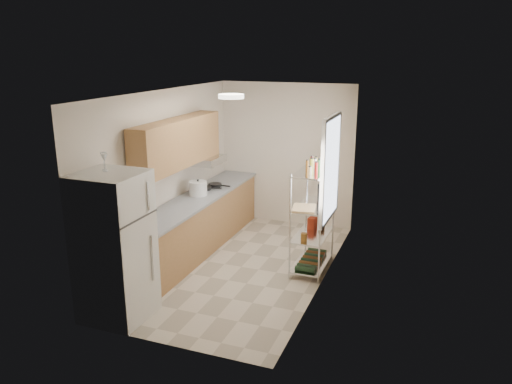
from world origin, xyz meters
TOP-DOWN VIEW (x-y plane):
  - room at (0.00, 0.00)m, footprint 2.52×4.42m
  - counter_run at (-0.92, 0.44)m, footprint 0.63×3.51m
  - upper_cabinets at (-1.05, 0.10)m, footprint 0.33×2.20m
  - range_hood at (-1.00, 0.90)m, footprint 0.50×0.60m
  - window at (1.23, 0.35)m, footprint 0.06×1.00m
  - bakers_rack at (1.00, 0.30)m, footprint 0.45×0.90m
  - ceiling_dome at (0.00, -0.30)m, footprint 0.34×0.34m
  - refrigerator at (-0.87, -1.84)m, footprint 0.75×0.75m
  - wine_glass_a at (-0.95, -1.78)m, footprint 0.07×0.07m
  - wine_glass_b at (-1.00, -1.74)m, footprint 0.07×0.07m
  - rice_cooker at (-0.94, 0.48)m, footprint 0.29×0.29m
  - frying_pan_large at (-1.02, 0.82)m, footprint 0.35×0.35m
  - frying_pan_small at (-0.92, 1.07)m, footprint 0.23×0.23m
  - cutting_board at (0.94, 0.04)m, footprint 0.38×0.45m
  - espresso_machine at (1.14, 0.53)m, footprint 0.21×0.28m
  - storage_bag at (0.94, 0.54)m, footprint 0.12×0.16m

SIDE VIEW (x-z plane):
  - counter_run at x=-0.92m, z-range 0.00..0.90m
  - storage_bag at x=0.94m, z-range 0.56..0.73m
  - refrigerator at x=-0.87m, z-range 0.00..1.81m
  - frying_pan_small at x=-0.92m, z-range 0.90..0.95m
  - frying_pan_large at x=-1.02m, z-range 0.90..0.95m
  - rice_cooker at x=-0.94m, z-range 0.90..1.13m
  - cutting_board at x=0.94m, z-range 1.01..1.04m
  - bakers_rack at x=1.00m, z-range 0.24..1.97m
  - espresso_machine at x=1.14m, z-range 1.01..1.31m
  - room at x=0.00m, z-range -0.01..2.61m
  - range_hood at x=-1.00m, z-range 1.33..1.45m
  - window at x=1.23m, z-range 0.82..2.28m
  - upper_cabinets at x=-1.05m, z-range 1.45..2.17m
  - wine_glass_a at x=-0.95m, z-range 1.81..2.02m
  - wine_glass_b at x=-1.00m, z-range 1.81..2.02m
  - ceiling_dome at x=0.00m, z-range 2.54..2.60m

